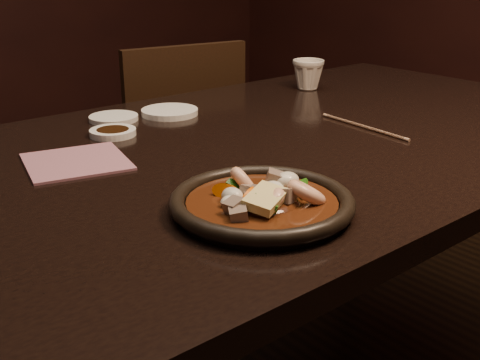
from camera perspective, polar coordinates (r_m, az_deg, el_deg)
table at (r=1.24m, az=4.12°, el=0.88°), size 1.60×0.90×0.75m
chair at (r=1.93m, az=-6.40°, el=1.52°), size 0.46×0.46×0.85m
plate at (r=0.84m, az=2.08°, el=-2.22°), size 0.26×0.26×0.03m
stirfry at (r=0.84m, az=2.25°, el=-1.77°), size 0.17×0.15×0.06m
soy_dish at (r=1.23m, az=-11.96°, el=4.45°), size 0.09×0.09×0.01m
saucer_left at (r=1.38m, az=-6.68°, el=6.44°), size 0.13×0.13×0.01m
saucer_right at (r=1.35m, az=-11.89°, el=5.78°), size 0.11×0.11×0.01m
tea_cup at (r=1.64m, az=6.47°, el=10.01°), size 0.10×0.10×0.08m
chopsticks at (r=1.29m, az=11.64°, el=4.98°), size 0.03×0.24×0.01m
napkin at (r=1.08m, az=-15.26°, el=1.68°), size 0.20×0.20×0.00m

